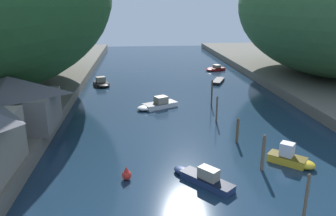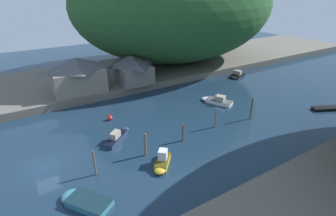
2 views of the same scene
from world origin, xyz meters
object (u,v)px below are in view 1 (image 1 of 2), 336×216
Objects in this scene: boat_white_cruiser at (102,83)px; boat_small_dinghy at (292,158)px; boat_near_quay at (219,80)px; boat_open_rowboat at (157,105)px; channel_buoy_near at (127,175)px; boat_red_skiff at (215,69)px; boathouse_shed at (11,102)px; boat_far_right_bank at (202,177)px.

boat_small_dinghy is at bearing 103.55° from boat_white_cruiser.
boat_near_quay is 1.57× the size of boat_small_dinghy.
boat_open_rowboat is 18.34m from channel_buoy_near.
boat_red_skiff is 4.08× the size of channel_buoy_near.
boathouse_shed is 17.55m from boat_open_rowboat.
boathouse_shed is 1.93× the size of boat_red_skiff.
boathouse_shed is 19.53m from boat_far_right_bank.
boat_red_skiff is 45.56m from channel_buoy_near.
boat_far_right_bank is (-9.68, -33.17, 0.19)m from boat_near_quay.
boat_far_right_bank reaches higher than channel_buoy_near.
boat_near_quay is 1.32× the size of boat_red_skiff.
boat_open_rowboat is (-10.18, 16.83, -0.10)m from boat_small_dinghy.
boat_small_dinghy is 13.71m from channel_buoy_near.
boat_open_rowboat is (-11.82, -14.23, 0.21)m from boat_near_quay.
boat_near_quay is 1.19× the size of boat_far_right_bank.
boat_white_cruiser is at bearing -151.62° from boat_near_quay.
boat_small_dinghy reaches higher than channel_buoy_near.
boat_red_skiff is at bearing 50.27° from boathouse_shed.
boat_open_rowboat is (-2.14, 18.94, 0.02)m from boat_far_right_bank.
boat_near_quay is 31.11m from boat_small_dinghy.
boat_near_quay is 1.32× the size of boat_white_cruiser.
boathouse_shed is 1.46× the size of boat_near_quay.
boat_white_cruiser is (-20.10, -1.25, 0.20)m from boat_near_quay.
boat_near_quay is 18.50m from boat_open_rowboat.
boat_near_quay is (26.28, 23.52, -3.75)m from boathouse_shed.
boathouse_shed is at bearing 116.17° from boat_red_skiff.
boat_near_quay is at bearing -141.45° from boat_small_dinghy.
boathouse_shed is at bearing -113.34° from boat_near_quay.
boat_white_cruiser is 31.36m from channel_buoy_near.
boat_open_rowboat reaches higher than boat_white_cruiser.
channel_buoy_near is at bearing 134.09° from boat_red_skiff.
boat_far_right_bank is 5.70m from channel_buoy_near.
boat_far_right_bank is at bearing -81.43° from boat_near_quay.
boathouse_shed reaches higher than boat_far_right_bank.
boat_red_skiff is at bearing -142.97° from boat_small_dinghy.
boat_open_rowboat is at bearing 79.06° from channel_buoy_near.
channel_buoy_near is at bearing 80.58° from boat_white_cruiser.
boat_red_skiff is 1.00× the size of boat_white_cruiser.
boat_white_cruiser is at bearing 67.86° from boat_far_right_bank.
boat_small_dinghy is (-1.64, -31.06, 0.31)m from boat_near_quay.
boat_open_rowboat is at bearing 126.93° from boat_red_skiff.
boat_small_dinghy is at bearing 4.91° from channel_buoy_near.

